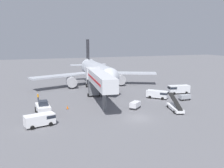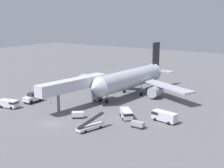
{
  "view_description": "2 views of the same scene",
  "coord_description": "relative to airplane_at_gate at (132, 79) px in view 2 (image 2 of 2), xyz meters",
  "views": [
    {
      "loc": [
        -18.93,
        -37.34,
        14.08
      ],
      "look_at": [
        3.53,
        23.67,
        2.0
      ],
      "focal_mm": 38.15,
      "sensor_mm": 36.0,
      "label": 1
    },
    {
      "loc": [
        45.1,
        -42.85,
        22.08
      ],
      "look_at": [
        -1.12,
        23.97,
        4.08
      ],
      "focal_mm": 48.57,
      "sensor_mm": 36.0,
      "label": 2
    }
  ],
  "objects": [
    {
      "name": "ground_plane",
      "position": [
        -1.17,
        -30.75,
        -4.71
      ],
      "size": [
        300.0,
        300.0,
        0.0
      ],
      "primitive_type": "plane",
      "color": "slate"
    },
    {
      "name": "airplane_at_gate",
      "position": [
        0.0,
        0.0,
        0.0
      ],
      "size": [
        39.11,
        34.8,
        14.29
      ],
      "color": "#B7BCC6",
      "rests_on": "ground"
    },
    {
      "name": "jet_bridge",
      "position": [
        -4.93,
        -18.33,
        0.83
      ],
      "size": [
        5.49,
        20.76,
        7.33
      ],
      "color": "silver",
      "rests_on": "ground"
    },
    {
      "name": "pushback_tug",
      "position": [
        -17.31,
        -21.96,
        -3.48
      ],
      "size": [
        2.92,
        5.27,
        2.64
      ],
      "color": "white",
      "rests_on": "ground"
    },
    {
      "name": "belt_loader_truck",
      "position": [
        7.88,
        -28.96,
        -3.96
      ],
      "size": [
        3.19,
        6.44,
        3.04
      ],
      "color": "white",
      "rests_on": "ground"
    },
    {
      "name": "service_van_far_left",
      "position": [
        17.79,
        -16.15,
        -3.45
      ],
      "size": [
        5.84,
        2.86,
        2.21
      ],
      "color": "silver",
      "rests_on": "ground"
    },
    {
      "name": "service_van_mid_left",
      "position": [
        9.97,
        -18.88,
        -3.61
      ],
      "size": [
        4.95,
        5.06,
        1.9
      ],
      "color": "silver",
      "rests_on": "ground"
    },
    {
      "name": "service_van_near_center",
      "position": [
        -18.22,
        -28.69,
        -3.57
      ],
      "size": [
        5.19,
        3.09,
        1.99
      ],
      "color": "white",
      "rests_on": "ground"
    },
    {
      "name": "baggage_cart_rear_right",
      "position": [
        0.95,
        -24.9,
        -3.92
      ],
      "size": [
        2.96,
        2.8,
        1.42
      ],
      "color": "#38383D",
      "rests_on": "ground"
    },
    {
      "name": "baggage_cart_far_right",
      "position": [
        15.05,
        -22.61,
        -3.98
      ],
      "size": [
        2.7,
        1.25,
        1.31
      ],
      "color": "#38383D",
      "rests_on": "ground"
    },
    {
      "name": "ground_crew_worker_foreground",
      "position": [
        -17.66,
        -11.38,
        -3.74
      ],
      "size": [
        0.42,
        0.42,
        1.83
      ],
      "color": "#1E2333",
      "rests_on": "ground"
    },
    {
      "name": "safety_cone_alpha",
      "position": [
        -12.35,
        -20.38,
        -4.34
      ],
      "size": [
        0.5,
        0.5,
        0.76
      ],
      "color": "black",
      "rests_on": "ground"
    },
    {
      "name": "safety_cone_bravo",
      "position": [
        2.41,
        -11.76,
        -4.41
      ],
      "size": [
        0.4,
        0.4,
        0.62
      ],
      "color": "black",
      "rests_on": "ground"
    }
  ]
}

